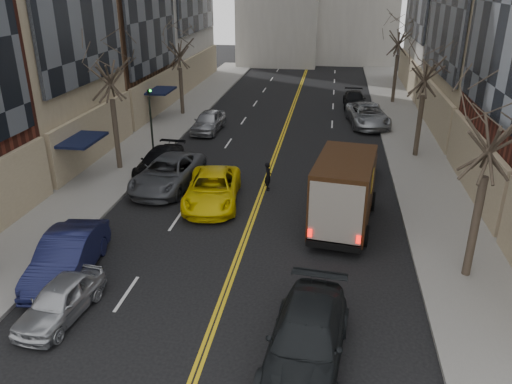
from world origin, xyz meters
TOP-DOWN VIEW (x-y plane):
  - sidewalk_left at (-9.00, 27.00)m, footprint 4.00×66.00m
  - sidewalk_right at (9.00, 27.00)m, footprint 4.00×66.00m
  - tree_lf_mid at (-8.80, 20.00)m, footprint 3.20×3.20m
  - tree_lf_far at (-8.80, 33.00)m, footprint 3.20×3.20m
  - tree_rt_near at (8.80, 11.00)m, footprint 3.20×3.20m
  - tree_rt_mid at (8.80, 25.00)m, footprint 3.20×3.20m
  - tree_rt_far at (8.80, 40.00)m, footprint 3.20×3.20m
  - traffic_signal at (-7.39, 22.00)m, footprint 0.29×0.26m
  - ups_truck at (4.20, 14.68)m, footprint 3.17×6.47m
  - observer_sedan at (3.09, 5.57)m, footprint 2.73×5.59m
  - taxi at (-2.25, 16.16)m, footprint 3.18×5.79m
  - pedestrian at (0.27, 18.32)m, footprint 0.46×0.62m
  - parked_lf_a at (-5.10, 6.45)m, footprint 1.89×3.91m
  - parked_lf_b at (-6.11, 8.87)m, footprint 2.32×5.16m
  - parked_lf_c at (-5.10, 17.84)m, footprint 3.18×6.01m
  - parked_lf_d at (-6.30, 19.97)m, footprint 2.19×4.76m
  - parked_lf_e at (-5.51, 28.64)m, footprint 2.00×4.56m
  - parked_rt_a at (5.10, 20.61)m, footprint 1.99×4.56m
  - parked_rt_b at (6.16, 32.08)m, footprint 3.50×6.21m
  - parked_rt_c at (5.31, 37.87)m, footprint 1.99×4.67m

SIDE VIEW (x-z plane):
  - sidewalk_left at x=-9.00m, z-range 0.00..0.15m
  - sidewalk_right at x=9.00m, z-range 0.00..0.15m
  - parked_lf_a at x=-5.10m, z-range 0.00..1.29m
  - parked_rt_c at x=5.31m, z-range 0.00..1.34m
  - parked_lf_d at x=-6.30m, z-range 0.00..1.35m
  - parked_rt_a at x=5.10m, z-range 0.00..1.46m
  - parked_lf_e at x=-5.51m, z-range 0.00..1.53m
  - taxi at x=-2.25m, z-range 0.00..1.54m
  - pedestrian at x=0.27m, z-range 0.00..1.54m
  - observer_sedan at x=3.09m, z-range 0.00..1.57m
  - parked_lf_c at x=-5.10m, z-range 0.00..1.61m
  - parked_rt_b at x=6.16m, z-range 0.00..1.64m
  - parked_lf_b at x=-6.11m, z-range 0.00..1.64m
  - ups_truck at x=4.20m, z-range 0.01..3.42m
  - traffic_signal at x=-7.39m, z-range 0.47..5.17m
  - tree_lf_far at x=-8.80m, z-range 1.97..10.08m
  - tree_rt_mid at x=8.80m, z-range 2.01..10.33m
  - tree_rt_near at x=8.80m, z-range 2.10..10.81m
  - tree_lf_mid at x=-8.80m, z-range 2.14..11.05m
  - tree_rt_far at x=8.80m, z-range 2.19..11.29m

